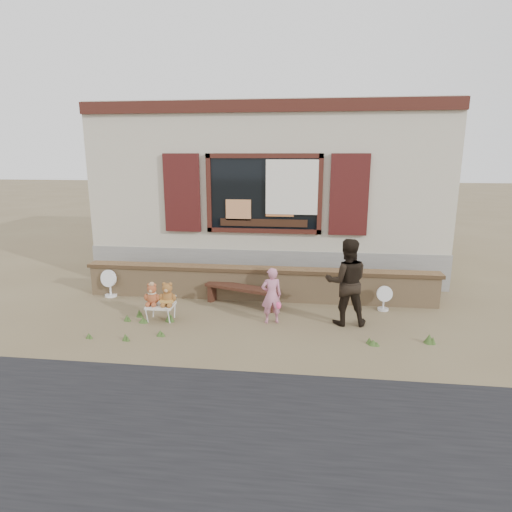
# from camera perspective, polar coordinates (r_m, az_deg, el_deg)

# --- Properties ---
(ground) EXTENTS (80.00, 80.00, 0.00)m
(ground) POSITION_cam_1_polar(r_m,az_deg,el_deg) (7.83, -0.54, -8.15)
(ground) COLOR brown
(ground) RESTS_ON ground
(shopfront) EXTENTS (8.04, 5.13, 4.00)m
(shopfront) POSITION_cam_1_polar(r_m,az_deg,el_deg) (11.78, 2.34, 9.11)
(shopfront) COLOR #BAAE96
(shopfront) RESTS_ON ground
(brick_wall) EXTENTS (7.10, 0.36, 0.67)m
(brick_wall) POSITION_cam_1_polar(r_m,az_deg,el_deg) (8.66, 0.32, -3.64)
(brick_wall) COLOR tan
(brick_wall) RESTS_ON ground
(bench) EXTENTS (1.52, 0.79, 0.38)m
(bench) POSITION_cam_1_polar(r_m,az_deg,el_deg) (8.34, -1.89, -4.76)
(bench) COLOR #361C12
(bench) RESTS_ON ground
(folding_chair) EXTENTS (0.47, 0.42, 0.29)m
(folding_chair) POSITION_cam_1_polar(r_m,az_deg,el_deg) (7.80, -12.60, -6.54)
(folding_chair) COLOR silver
(folding_chair) RESTS_ON ground
(teddy_bear_left) EXTENTS (0.30, 0.26, 0.40)m
(teddy_bear_left) POSITION_cam_1_polar(r_m,az_deg,el_deg) (7.77, -13.66, -4.91)
(teddy_bear_left) COLOR brown
(teddy_bear_left) RESTS_ON folding_chair
(teddy_bear_right) EXTENTS (0.32, 0.28, 0.43)m
(teddy_bear_right) POSITION_cam_1_polar(r_m,az_deg,el_deg) (7.68, -11.69, -4.91)
(teddy_bear_right) COLOR brown
(teddy_bear_right) RESTS_ON folding_chair
(child) EXTENTS (0.41, 0.33, 0.99)m
(child) POSITION_cam_1_polar(r_m,az_deg,el_deg) (7.44, 2.08, -5.28)
(child) COLOR pink
(child) RESTS_ON ground
(adult) EXTENTS (0.77, 0.62, 1.51)m
(adult) POSITION_cam_1_polar(r_m,az_deg,el_deg) (7.48, 11.98, -3.40)
(adult) COLOR black
(adult) RESTS_ON ground
(fan_left) EXTENTS (0.37, 0.24, 0.58)m
(fan_left) POSITION_cam_1_polar(r_m,az_deg,el_deg) (9.34, -18.90, -3.43)
(fan_left) COLOR white
(fan_left) RESTS_ON ground
(fan_right) EXTENTS (0.31, 0.20, 0.48)m
(fan_right) POSITION_cam_1_polar(r_m,az_deg,el_deg) (8.44, 16.67, -5.38)
(fan_right) COLOR silver
(fan_right) RESTS_ON ground
(grass_tufts) EXTENTS (5.51, 1.11, 0.16)m
(grass_tufts) POSITION_cam_1_polar(r_m,az_deg,el_deg) (7.25, -3.71, -9.49)
(grass_tufts) COLOR #3A5622
(grass_tufts) RESTS_ON ground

